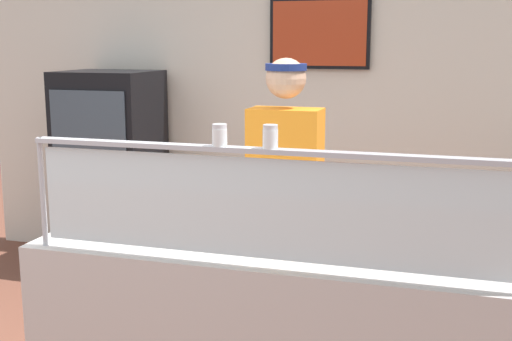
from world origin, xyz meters
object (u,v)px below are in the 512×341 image
Objects in this scene: pizza_server at (258,232)px; parmesan_shaker at (220,137)px; pizza_tray at (256,235)px; drink_fridge at (111,172)px; worker_figure at (285,201)px; pepper_flake_shaker at (270,138)px.

parmesan_shaker is at bearing -114.55° from pizza_server.
parmesan_shaker is at bearing -94.88° from pizza_tray.
drink_fridge reaches higher than pizza_tray.
parmesan_shaker is at bearing -92.38° from worker_figure.
worker_figure is (-0.01, 0.54, 0.02)m from pizza_server.
parmesan_shaker is 0.05× the size of worker_figure.
drink_fridge is (-1.75, 2.21, -0.66)m from parmesan_shaker.
pizza_server reaches higher than pizza_tray.
pepper_flake_shaker is at bearing 0.00° from parmesan_shaker.
worker_figure reaches higher than drink_fridge.
worker_figure is (0.04, 0.90, -0.47)m from parmesan_shaker.
pepper_flake_shaker is at bearing -79.26° from worker_figure.
pizza_server is 2.59m from drink_fridge.
drink_fridge is at bearing 134.16° from pizza_tray.
worker_figure is (0.01, 0.52, 0.04)m from pizza_tray.
pepper_flake_shaker is (0.16, -0.35, 0.49)m from pizza_server.
pizza_server is 0.17× the size of drink_fridge.
drink_fridge is at bearing 131.53° from pepper_flake_shaker.
pizza_tray is 0.03m from pizza_server.
parmesan_shaker is at bearing -51.63° from drink_fridge.
worker_figure is 1.09× the size of drink_fridge.
pizza_server is at bearing 82.22° from parmesan_shaker.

